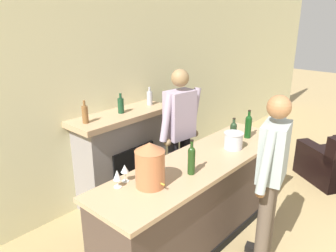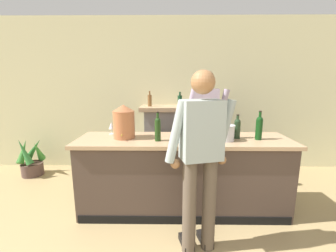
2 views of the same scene
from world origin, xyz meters
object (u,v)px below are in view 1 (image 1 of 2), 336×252
(person_customer, at_px, (270,177))
(ice_bucket_steel, at_px, (233,140))
(wine_bottle_chardonnay_pale, at_px, (233,131))
(wine_bottle_burgundy_dark, at_px, (191,159))
(person_bartender, at_px, (180,134))
(wine_glass_front_right, at_px, (117,176))
(wine_glass_near_bucket, at_px, (125,169))
(wine_bottle_cabernet_heavy, at_px, (248,125))
(copper_dispenser, at_px, (150,164))
(fireplace_stone, at_px, (123,156))

(person_customer, height_order, ice_bucket_steel, person_customer)
(wine_bottle_chardonnay_pale, distance_m, wine_bottle_burgundy_dark, 0.97)
(person_bartender, bearing_deg, person_customer, -100.37)
(ice_bucket_steel, distance_m, wine_glass_front_right, 1.46)
(ice_bucket_steel, relative_size, wine_bottle_chardonnay_pale, 0.73)
(ice_bucket_steel, distance_m, wine_glass_near_bucket, 1.35)
(wine_bottle_cabernet_heavy, bearing_deg, ice_bucket_steel, -173.63)
(ice_bucket_steel, bearing_deg, copper_dispenser, 175.37)
(person_customer, bearing_deg, wine_glass_front_right, 138.78)
(wine_glass_near_bucket, bearing_deg, wine_bottle_burgundy_dark, -33.92)
(wine_glass_near_bucket, bearing_deg, ice_bucket_steel, -13.68)
(wine_bottle_chardonnay_pale, relative_size, wine_glass_near_bucket, 1.76)
(person_bartender, bearing_deg, fireplace_stone, 117.39)
(wine_bottle_cabernet_heavy, bearing_deg, person_bartender, 131.02)
(wine_bottle_burgundy_dark, distance_m, wine_glass_near_bucket, 0.63)
(person_bartender, distance_m, wine_glass_front_right, 1.34)
(fireplace_stone, relative_size, wine_glass_near_bucket, 8.78)
(wine_bottle_cabernet_heavy, xyz_separation_m, wine_bottle_burgundy_dark, (-1.20, -0.07, -0.00))
(wine_bottle_chardonnay_pale, distance_m, wine_glass_front_right, 1.60)
(person_bartender, xyz_separation_m, wine_glass_front_right, (-1.29, -0.37, 0.07))
(person_bartender, distance_m, wine_bottle_chardonnay_pale, 0.65)
(person_customer, bearing_deg, wine_bottle_chardonnay_pale, 53.69)
(wine_bottle_burgundy_dark, relative_size, wine_glass_front_right, 2.09)
(wine_bottle_chardonnay_pale, xyz_separation_m, wine_bottle_burgundy_dark, (-0.96, -0.13, 0.02))
(ice_bucket_steel, relative_size, wine_bottle_cabernet_heavy, 0.62)
(copper_dispenser, height_order, wine_bottle_burgundy_dark, copper_dispenser)
(ice_bucket_steel, height_order, wine_glass_near_bucket, ice_bucket_steel)
(ice_bucket_steel, distance_m, wine_bottle_burgundy_dark, 0.80)
(copper_dispenser, bearing_deg, fireplace_stone, 59.78)
(ice_bucket_steel, height_order, wine_glass_front_right, ice_bucket_steel)
(fireplace_stone, relative_size, person_bartender, 0.82)
(person_bartender, xyz_separation_m, wine_bottle_burgundy_dark, (-0.66, -0.70, 0.11))
(fireplace_stone, distance_m, copper_dispenser, 1.55)
(wine_glass_front_right, bearing_deg, wine_glass_near_bucket, 12.86)
(fireplace_stone, xyz_separation_m, wine_bottle_burgundy_dark, (-0.31, -1.38, 0.49))
(person_customer, bearing_deg, ice_bucket_steel, 59.29)
(person_bartender, height_order, wine_bottle_cabernet_heavy, person_bartender)
(wine_bottle_chardonnay_pale, relative_size, wine_bottle_burgundy_dark, 0.85)
(copper_dispenser, xyz_separation_m, ice_bucket_steel, (1.22, -0.10, -0.11))
(person_customer, xyz_separation_m, ice_bucket_steel, (0.37, 0.63, 0.08))
(person_bartender, relative_size, wine_bottle_chardonnay_pale, 6.06)
(wine_bottle_cabernet_heavy, relative_size, wine_bottle_chardonnay_pale, 1.18)
(fireplace_stone, relative_size, wine_bottle_chardonnay_pale, 4.98)
(copper_dispenser, xyz_separation_m, wine_bottle_cabernet_heavy, (1.62, -0.05, -0.05))
(person_customer, distance_m, wine_glass_front_right, 1.40)
(person_customer, bearing_deg, wine_glass_near_bucket, 134.89)
(ice_bucket_steel, xyz_separation_m, wine_bottle_burgundy_dark, (-0.80, -0.03, 0.06))
(ice_bucket_steel, relative_size, wine_glass_front_right, 1.31)
(wine_bottle_cabernet_heavy, height_order, wine_glass_front_right, wine_bottle_cabernet_heavy)
(wine_glass_front_right, bearing_deg, person_customer, -41.22)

